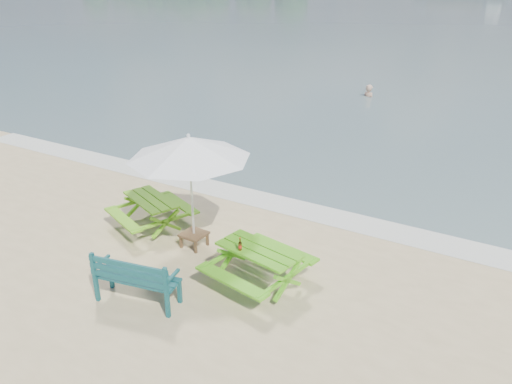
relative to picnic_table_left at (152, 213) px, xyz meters
The scene contains 8 objects.
foam_strip 3.16m from the picnic_table_left, 52.63° to the left, with size 22.00×0.90×0.01m, color silver.
picnic_table_left is the anchor object (origin of this frame).
picnic_table_right 3.26m from the picnic_table_left, 13.00° to the right, with size 1.81×1.95×0.73m.
park_bench 2.80m from the picnic_table_left, 53.70° to the right, with size 1.55×0.78×0.91m.
side_table 1.37m from the picnic_table_left, 10.13° to the right, with size 0.51×0.51×0.31m.
patio_umbrella 2.29m from the picnic_table_left, 10.13° to the right, with size 2.54×2.54×2.40m.
beer_bottle 3.10m from the picnic_table_left, 17.73° to the right, with size 0.06×0.06×0.24m.
swimmer 15.03m from the picnic_table_left, 90.18° to the left, with size 0.77×0.66×1.79m.
Camera 1 is at (5.16, -5.33, 5.26)m, focal length 35.00 mm.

